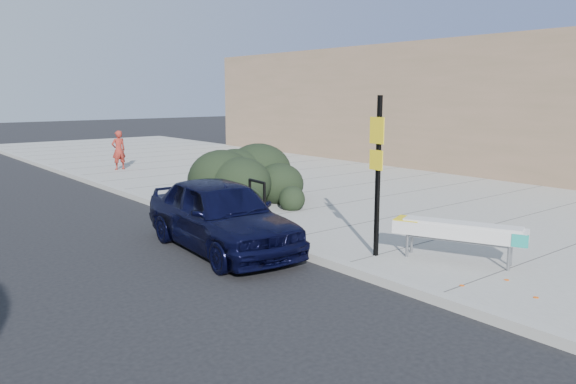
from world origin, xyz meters
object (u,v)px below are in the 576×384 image
bench (458,231)px  pedestrian (119,150)px  sign_post (377,167)px  bike_rack (257,197)px  sedan_navy (221,215)px

bench → pedestrian: bearing=66.2°
bench → pedestrian: (0.20, 15.78, 0.22)m
sign_post → bike_rack: bearing=95.5°
bench → sign_post: size_ratio=0.79×
bike_rack → sign_post: sign_post is taller
sign_post → bench: bearing=-50.6°
bike_rack → sedan_navy: (-1.55, -0.91, -0.04)m
bench → sign_post: sign_post is taller
bench → sedan_navy: 4.59m
sign_post → sedan_navy: size_ratio=0.69×
bike_rack → sign_post: (0.18, -3.50, 1.04)m
sign_post → sedan_navy: sign_post is taller
bench → sedan_navy: sedan_navy is taller
sedan_navy → pedestrian: size_ratio=2.79×
bench → bike_rack: bike_rack is taller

